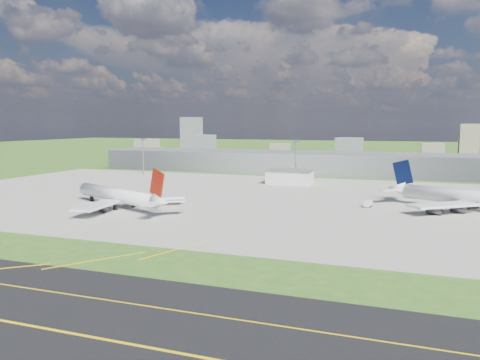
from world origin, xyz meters
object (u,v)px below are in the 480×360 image
(airliner_red_twin, at_px, (120,196))
(tug_yellow, at_px, (139,203))
(airliner_blue_quad, at_px, (480,199))
(van_white_near, at_px, (368,204))

(airliner_red_twin, bearing_deg, tug_yellow, -83.54)
(airliner_blue_quad, bearing_deg, van_white_near, -151.02)
(van_white_near, bearing_deg, airliner_blue_quad, -75.04)
(airliner_red_twin, distance_m, van_white_near, 106.76)
(airliner_red_twin, distance_m, airliner_blue_quad, 149.81)
(airliner_red_twin, bearing_deg, van_white_near, -134.78)
(airliner_blue_quad, relative_size, tug_yellow, 17.06)
(airliner_red_twin, height_order, tug_yellow, airliner_red_twin)
(tug_yellow, distance_m, van_white_near, 100.51)
(tug_yellow, bearing_deg, airliner_blue_quad, -12.27)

